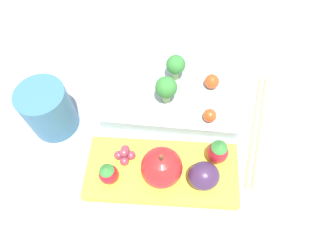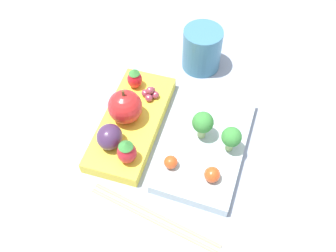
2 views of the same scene
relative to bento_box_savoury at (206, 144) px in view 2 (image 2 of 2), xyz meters
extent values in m
plane|color=#939EB2|center=(-0.01, -0.07, -0.01)|extent=(4.00, 4.00, 0.00)
cube|color=silver|center=(0.00, 0.00, 0.00)|extent=(0.23, 0.14, 0.02)
cube|color=yellow|center=(-0.01, -0.13, 0.00)|extent=(0.23, 0.11, 0.02)
cylinder|color=#93B770|center=(0.01, 0.04, 0.02)|extent=(0.01, 0.01, 0.02)
sphere|color=#388438|center=(0.01, 0.04, 0.04)|extent=(0.03, 0.03, 0.03)
cylinder|color=#93B770|center=(-0.01, -0.01, 0.02)|extent=(0.01, 0.01, 0.02)
sphere|color=#388438|center=(-0.01, -0.01, 0.05)|extent=(0.03, 0.03, 0.03)
sphere|color=#DB4C1E|center=(0.07, 0.02, 0.02)|extent=(0.02, 0.02, 0.02)
sphere|color=#DB4C1E|center=(0.06, -0.05, 0.02)|extent=(0.02, 0.02, 0.02)
sphere|color=red|center=(-0.02, -0.14, 0.04)|extent=(0.06, 0.06, 0.06)
cylinder|color=brown|center=(-0.02, -0.14, 0.07)|extent=(0.00, 0.00, 0.01)
ellipsoid|color=red|center=(0.06, -0.11, 0.03)|extent=(0.03, 0.03, 0.04)
cone|color=#388438|center=(0.06, -0.11, 0.05)|extent=(0.02, 0.02, 0.01)
ellipsoid|color=red|center=(-0.09, -0.15, 0.03)|extent=(0.03, 0.03, 0.03)
cone|color=#388438|center=(-0.09, -0.15, 0.05)|extent=(0.02, 0.02, 0.01)
ellipsoid|color=#42284C|center=(0.04, -0.15, 0.03)|extent=(0.04, 0.04, 0.04)
sphere|color=#93384C|center=(-0.06, -0.11, 0.02)|extent=(0.01, 0.01, 0.01)
sphere|color=#93384C|center=(-0.07, -0.10, 0.02)|extent=(0.01, 0.01, 0.01)
sphere|color=#93384C|center=(-0.08, -0.11, 0.02)|extent=(0.01, 0.01, 0.01)
sphere|color=#93384C|center=(-0.07, -0.12, 0.02)|extent=(0.01, 0.01, 0.01)
sphere|color=#93384C|center=(-0.07, -0.11, 0.03)|extent=(0.01, 0.01, 0.01)
cylinder|color=teal|center=(-0.19, -0.04, 0.03)|extent=(0.07, 0.07, 0.08)
cylinder|color=tan|center=(0.14, -0.05, -0.01)|extent=(0.06, 0.20, 0.01)
cylinder|color=tan|center=(0.13, -0.05, -0.01)|extent=(0.06, 0.20, 0.01)
camera|label=1|loc=(-0.01, -0.29, 0.42)|focal=32.00mm
camera|label=2|loc=(0.35, 0.02, 0.51)|focal=40.00mm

